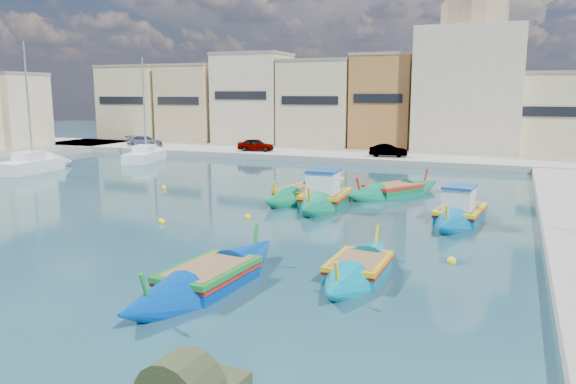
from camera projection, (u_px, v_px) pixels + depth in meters
The scene contains 14 objects.
ground at pixel (154, 239), 24.90m from camera, with size 160.00×160.00×0.00m, color #163744.
north_quay at pixel (351, 156), 54.03m from camera, with size 80.00×8.00×0.60m, color gray.
north_townhouses at pixel (435, 106), 57.44m from camera, with size 83.20×7.87×10.19m.
church_block at pixel (471, 72), 56.19m from camera, with size 10.00×10.00×19.10m.
parked_cars at pixel (241, 145), 56.62m from camera, with size 30.51×2.25×1.23m.
luzzu_turquoise_cabin at pixel (460, 214), 28.47m from camera, with size 2.87×9.13×2.88m.
luzzu_blue_cabin at pixel (325, 198), 32.28m from camera, with size 2.76×9.29×3.25m.
luzzu_cyan_mid at pixel (393, 192), 35.23m from camera, with size 6.18×8.37×2.53m.
luzzu_green at pixel (301, 195), 33.96m from camera, with size 3.52×8.41×2.57m.
luzzu_blue_south at pixel (209, 279), 18.80m from camera, with size 2.70×9.01×2.56m.
luzzu_cyan_south at pixel (359, 270), 19.88m from camera, with size 1.92×7.17×2.22m.
yacht_north at pixel (152, 155), 53.98m from camera, with size 3.92×8.03×10.33m.
yacht_midnorth at pixel (45, 164), 46.99m from camera, with size 2.94×8.04×11.19m.
mooring_buoys at pixel (254, 215), 29.34m from camera, with size 20.05×24.38×0.36m.
Camera 1 is at (14.61, -20.12, 6.46)m, focal length 35.00 mm.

